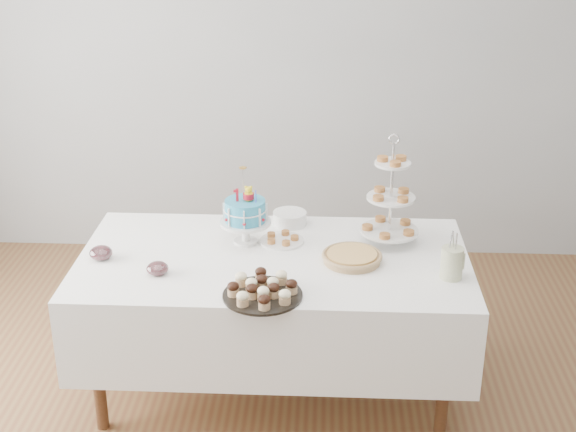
{
  "coord_description": "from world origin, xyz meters",
  "views": [
    {
      "loc": [
        0.25,
        -3.23,
        2.52
      ],
      "look_at": [
        0.07,
        0.3,
        0.99
      ],
      "focal_mm": 50.0,
      "sensor_mm": 36.0,
      "label": 1
    }
  ],
  "objects_px": {
    "jam_bowl_b": "(101,253)",
    "table": "(274,297)",
    "birthday_cake": "(246,223)",
    "jam_bowl_a": "(157,269)",
    "utensil_pitcher": "(452,262)",
    "plate_stack": "(290,218)",
    "pie": "(352,257)",
    "tiered_stand": "(391,198)",
    "pastry_plate": "(282,239)",
    "cupcake_tray": "(263,289)"
  },
  "relations": [
    {
      "from": "table",
      "to": "utensil_pitcher",
      "type": "relative_size",
      "value": 8.24
    },
    {
      "from": "cupcake_tray",
      "to": "tiered_stand",
      "type": "xyz_separation_m",
      "value": [
        0.6,
        0.6,
        0.2
      ]
    },
    {
      "from": "pie",
      "to": "jam_bowl_b",
      "type": "relative_size",
      "value": 2.62
    },
    {
      "from": "tiered_stand",
      "to": "pie",
      "type": "bearing_deg",
      "value": -129.11
    },
    {
      "from": "cupcake_tray",
      "to": "pie",
      "type": "relative_size",
      "value": 1.22
    },
    {
      "from": "tiered_stand",
      "to": "plate_stack",
      "type": "height_order",
      "value": "tiered_stand"
    },
    {
      "from": "cupcake_tray",
      "to": "jam_bowl_a",
      "type": "xyz_separation_m",
      "value": [
        -0.51,
        0.19,
        -0.01
      ]
    },
    {
      "from": "birthday_cake",
      "to": "tiered_stand",
      "type": "bearing_deg",
      "value": 1.11
    },
    {
      "from": "cupcake_tray",
      "to": "plate_stack",
      "type": "relative_size",
      "value": 2.0
    },
    {
      "from": "table",
      "to": "pie",
      "type": "relative_size",
      "value": 6.53
    },
    {
      "from": "jam_bowl_b",
      "to": "jam_bowl_a",
      "type": "bearing_deg",
      "value": -25.42
    },
    {
      "from": "birthday_cake",
      "to": "pastry_plate",
      "type": "height_order",
      "value": "birthday_cake"
    },
    {
      "from": "jam_bowl_b",
      "to": "birthday_cake",
      "type": "bearing_deg",
      "value": 17.63
    },
    {
      "from": "tiered_stand",
      "to": "utensil_pitcher",
      "type": "xyz_separation_m",
      "value": [
        0.26,
        -0.38,
        -0.16
      ]
    },
    {
      "from": "cupcake_tray",
      "to": "utensil_pitcher",
      "type": "bearing_deg",
      "value": 14.48
    },
    {
      "from": "pastry_plate",
      "to": "jam_bowl_b",
      "type": "xyz_separation_m",
      "value": [
        -0.87,
        -0.24,
        0.02
      ]
    },
    {
      "from": "jam_bowl_b",
      "to": "table",
      "type": "bearing_deg",
      "value": 4.27
    },
    {
      "from": "pastry_plate",
      "to": "utensil_pitcher",
      "type": "distance_m",
      "value": 0.89
    },
    {
      "from": "tiered_stand",
      "to": "jam_bowl_a",
      "type": "bearing_deg",
      "value": -159.59
    },
    {
      "from": "tiered_stand",
      "to": "jam_bowl_b",
      "type": "xyz_separation_m",
      "value": [
        -1.42,
        -0.27,
        -0.21
      ]
    },
    {
      "from": "table",
      "to": "pie",
      "type": "bearing_deg",
      "value": -5.11
    },
    {
      "from": "pie",
      "to": "pastry_plate",
      "type": "height_order",
      "value": "pie"
    },
    {
      "from": "pastry_plate",
      "to": "pie",
      "type": "bearing_deg",
      "value": -30.71
    },
    {
      "from": "birthday_cake",
      "to": "jam_bowl_b",
      "type": "relative_size",
      "value": 3.55
    },
    {
      "from": "table",
      "to": "jam_bowl_b",
      "type": "relative_size",
      "value": 17.08
    },
    {
      "from": "birthday_cake",
      "to": "jam_bowl_a",
      "type": "relative_size",
      "value": 3.84
    },
    {
      "from": "table",
      "to": "birthday_cake",
      "type": "xyz_separation_m",
      "value": [
        -0.15,
        0.16,
        0.34
      ]
    },
    {
      "from": "tiered_stand",
      "to": "pastry_plate",
      "type": "distance_m",
      "value": 0.59
    },
    {
      "from": "tiered_stand",
      "to": "plate_stack",
      "type": "distance_m",
      "value": 0.59
    },
    {
      "from": "jam_bowl_a",
      "to": "plate_stack",
      "type": "bearing_deg",
      "value": 45.77
    },
    {
      "from": "tiered_stand",
      "to": "jam_bowl_b",
      "type": "relative_size",
      "value": 5.13
    },
    {
      "from": "table",
      "to": "jam_bowl_a",
      "type": "distance_m",
      "value": 0.63
    },
    {
      "from": "table",
      "to": "tiered_stand",
      "type": "bearing_deg",
      "value": 19.43
    },
    {
      "from": "birthday_cake",
      "to": "cupcake_tray",
      "type": "distance_m",
      "value": 0.58
    },
    {
      "from": "plate_stack",
      "to": "cupcake_tray",
      "type": "bearing_deg",
      "value": -95.93
    },
    {
      "from": "plate_stack",
      "to": "pastry_plate",
      "type": "xyz_separation_m",
      "value": [
        -0.03,
        -0.22,
        -0.02
      ]
    },
    {
      "from": "birthday_cake",
      "to": "cupcake_tray",
      "type": "bearing_deg",
      "value": -79.55
    },
    {
      "from": "cupcake_tray",
      "to": "jam_bowl_a",
      "type": "bearing_deg",
      "value": 159.48
    },
    {
      "from": "table",
      "to": "jam_bowl_a",
      "type": "height_order",
      "value": "jam_bowl_a"
    },
    {
      "from": "tiered_stand",
      "to": "jam_bowl_a",
      "type": "xyz_separation_m",
      "value": [
        -1.11,
        -0.41,
        -0.21
      ]
    },
    {
      "from": "table",
      "to": "pie",
      "type": "distance_m",
      "value": 0.46
    },
    {
      "from": "tiered_stand",
      "to": "utensil_pitcher",
      "type": "relative_size",
      "value": 2.48
    },
    {
      "from": "cupcake_tray",
      "to": "tiered_stand",
      "type": "relative_size",
      "value": 0.62
    },
    {
      "from": "cupcake_tray",
      "to": "jam_bowl_a",
      "type": "height_order",
      "value": "cupcake_tray"
    },
    {
      "from": "tiered_stand",
      "to": "utensil_pitcher",
      "type": "distance_m",
      "value": 0.49
    },
    {
      "from": "table",
      "to": "utensil_pitcher",
      "type": "bearing_deg",
      "value": -11.91
    },
    {
      "from": "pie",
      "to": "tiered_stand",
      "type": "relative_size",
      "value": 0.51
    },
    {
      "from": "plate_stack",
      "to": "jam_bowl_b",
      "type": "relative_size",
      "value": 1.6
    },
    {
      "from": "jam_bowl_a",
      "to": "tiered_stand",
      "type": "bearing_deg",
      "value": 20.41
    },
    {
      "from": "tiered_stand",
      "to": "table",
      "type": "bearing_deg",
      "value": -160.57
    }
  ]
}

